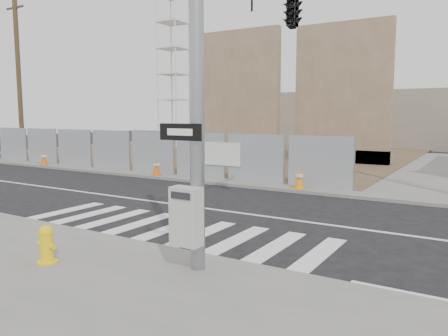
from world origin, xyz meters
The scene contains 13 objects.
ground centered at (0.00, 0.00, 0.00)m, with size 100.00×100.00×0.00m, color black.
sidewalk_far centered at (0.00, 14.00, 0.06)m, with size 50.00×20.00×0.12m, color slate.
signal_pole centered at (2.49, -2.05, 4.78)m, with size 0.96×5.87×7.00m.
chain_link_fence centered at (-10.00, 5.00, 1.12)m, with size 24.60×0.04×2.00m, color gray.
concrete_wall_left centered at (-7.00, 13.08, 3.38)m, with size 6.00×1.30×8.00m.
concrete_wall_right centered at (-0.50, 14.08, 3.38)m, with size 5.50×1.30×8.00m.
crane_tower centered at (-15.00, 17.00, 9.02)m, with size 2.60×2.60×18.15m.
utility_pole_left centered at (-18.00, 5.50, 5.20)m, with size 1.60×0.28×10.00m.
fire_hydrant centered at (-0.12, -6.05, 0.48)m, with size 0.45×0.39×0.73m.
traffic_cone_a centered at (-14.19, 4.22, 0.50)m, with size 0.42×0.42×0.79m.
traffic_cone_b centered at (-12.63, 5.18, 0.47)m, with size 0.41×0.41×0.72m.
traffic_cone_c centered at (-6.24, 4.39, 0.49)m, with size 0.45×0.45×0.77m.
traffic_cone_d centered at (0.83, 4.31, 0.50)m, with size 0.47×0.47×0.78m.
Camera 1 is at (6.94, -11.14, 2.93)m, focal length 35.00 mm.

